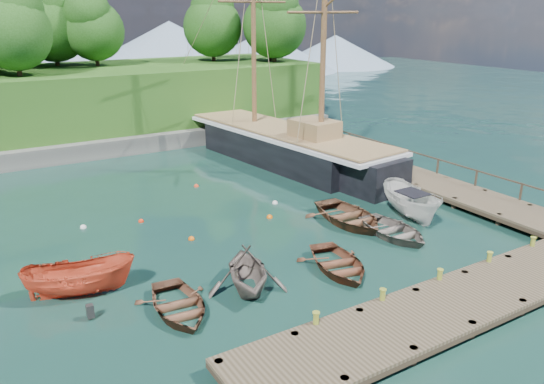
{
  "coord_description": "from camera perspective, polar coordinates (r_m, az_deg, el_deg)",
  "views": [
    {
      "loc": [
        -13.35,
        -17.58,
        10.65
      ],
      "look_at": [
        -0.24,
        3.93,
        2.0
      ],
      "focal_mm": 35.0,
      "sensor_mm": 36.0,
      "label": 1
    }
  ],
  "objects": [
    {
      "name": "mooring_buoy_1",
      "position": [
        26.39,
        -8.66,
        -5.08
      ],
      "size": [
        0.31,
        0.31,
        0.31
      ],
      "primitive_type": "sphere",
      "color": "#D85709",
      "rests_on": "ground"
    },
    {
      "name": "dock_near",
      "position": [
        21.51,
        20.32,
        -10.7
      ],
      "size": [
        20.0,
        3.2,
        1.1
      ],
      "color": "#443826",
      "rests_on": "ground"
    },
    {
      "name": "mooring_buoy_4",
      "position": [
        29.06,
        -13.9,
        -3.13
      ],
      "size": [
        0.29,
        0.29,
        0.29
      ],
      "primitive_type": "sphere",
      "color": "red",
      "rests_on": "ground"
    },
    {
      "name": "rowboat_0",
      "position": [
        20.53,
        -9.99,
        -12.62
      ],
      "size": [
        3.16,
        4.16,
        0.81
      ],
      "primitive_type": "imported",
      "rotation": [
        0.0,
        0.0,
        -0.1
      ],
      "color": "brown",
      "rests_on": "ground"
    },
    {
      "name": "schooner",
      "position": [
        38.92,
        1.45,
        4.69
      ],
      "size": [
        7.03,
        26.46,
        19.22
      ],
      "rotation": [
        0.0,
        0.0,
        0.12
      ],
      "color": "black",
      "rests_on": "ground"
    },
    {
      "name": "bollard_4",
      "position": [
        26.93,
        26.01,
        -6.4
      ],
      "size": [
        0.26,
        0.26,
        0.45
      ],
      "primitive_type": "cylinder",
      "color": "olive",
      "rests_on": "ground"
    },
    {
      "name": "mooring_buoy_7",
      "position": [
        28.3,
        6.74,
        -3.3
      ],
      "size": [
        0.33,
        0.33,
        0.33
      ],
      "primitive_type": "sphere",
      "color": "red",
      "rests_on": "ground"
    },
    {
      "name": "mooring_buoy_3",
      "position": [
        30.86,
        0.32,
        -1.24
      ],
      "size": [
        0.33,
        0.33,
        0.33
      ],
      "primitive_type": "sphere",
      "color": "silver",
      "rests_on": "ground"
    },
    {
      "name": "mooring_buoy_5",
      "position": [
        34.14,
        -8.14,
        0.58
      ],
      "size": [
        0.31,
        0.31,
        0.31
      ],
      "primitive_type": "sphere",
      "color": "#F1411D",
      "rests_on": "ground"
    },
    {
      "name": "motorboat_orange",
      "position": [
        22.62,
        -19.81,
        -10.37
      ],
      "size": [
        4.61,
        2.83,
        1.67
      ],
      "primitive_type": "imported",
      "rotation": [
        0.0,
        0.0,
        1.27
      ],
      "color": "#D44929",
      "rests_on": "ground"
    },
    {
      "name": "rowboat_2",
      "position": [
        23.35,
        7.12,
        -8.34
      ],
      "size": [
        3.76,
        4.62,
        0.84
      ],
      "primitive_type": "imported",
      "rotation": [
        0.0,
        0.0,
        -0.23
      ],
      "color": "brown",
      "rests_on": "ground"
    },
    {
      "name": "ground",
      "position": [
        24.51,
        5.3,
        -6.89
      ],
      "size": [
        160.0,
        160.0,
        0.0
      ],
      "primitive_type": "plane",
      "color": "#14332D",
      "rests_on": "ground"
    },
    {
      "name": "cabin_boat_white",
      "position": [
        29.77,
        14.65,
        -2.66
      ],
      "size": [
        3.18,
        5.31,
        1.93
      ],
      "primitive_type": "imported",
      "rotation": [
        0.0,
        0.0,
        -0.28
      ],
      "color": "silver",
      "rests_on": "ground"
    },
    {
      "name": "distant_ridge",
      "position": [
        89.56,
        -20.54,
        13.76
      ],
      "size": [
        117.0,
        40.0,
        10.0
      ],
      "color": "#728CA5",
      "rests_on": "ground"
    },
    {
      "name": "bollard_1",
      "position": [
        20.54,
        11.66,
        -12.73
      ],
      "size": [
        0.26,
        0.26,
        0.45
      ],
      "primitive_type": "cylinder",
      "color": "olive",
      "rests_on": "ground"
    },
    {
      "name": "dock_east",
      "position": [
        36.41,
        13.38,
        2.13
      ],
      "size": [
        3.2,
        24.0,
        1.1
      ],
      "color": "#443826",
      "rests_on": "ground"
    },
    {
      "name": "rowboat_1",
      "position": [
        21.75,
        -2.67,
        -10.39
      ],
      "size": [
        4.32,
        4.63,
        1.97
      ],
      "primitive_type": "imported",
      "rotation": [
        0.0,
        0.0,
        -0.35
      ],
      "color": "#675B53",
      "rests_on": "ground"
    },
    {
      "name": "rowboat_3",
      "position": [
        27.14,
        12.89,
        -4.66
      ],
      "size": [
        3.11,
        4.28,
        0.87
      ],
      "primitive_type": "imported",
      "rotation": [
        0.0,
        0.0,
        -0.02
      ],
      "color": "#6E645B",
      "rests_on": "ground"
    },
    {
      "name": "mooring_buoy_2",
      "position": [
        28.75,
        -0.26,
        -2.79
      ],
      "size": [
        0.33,
        0.33,
        0.33
      ],
      "primitive_type": "sphere",
      "color": "#E7600A",
      "rests_on": "ground"
    },
    {
      "name": "rowboat_4",
      "position": [
        28.38,
        8.23,
        -3.3
      ],
      "size": [
        3.82,
        5.11,
        1.01
      ],
      "primitive_type": "imported",
      "rotation": [
        0.0,
        0.0,
        -0.07
      ],
      "color": "brown",
      "rests_on": "ground"
    },
    {
      "name": "mooring_buoy_6",
      "position": [
        29.13,
        -19.63,
        -3.66
      ],
      "size": [
        0.33,
        0.33,
        0.33
      ],
      "primitive_type": "sphere",
      "color": "white",
      "rests_on": "ground"
    },
    {
      "name": "bollard_0",
      "position": [
        18.88,
        4.69,
        -15.45
      ],
      "size": [
        0.26,
        0.26,
        0.45
      ],
      "primitive_type": "cylinder",
      "color": "olive",
      "rests_on": "ground"
    },
    {
      "name": "mooring_buoy_0",
      "position": [
        23.29,
        -15.84,
        -9.05
      ],
      "size": [
        0.34,
        0.34,
        0.34
      ],
      "primitive_type": "sphere",
      "color": "silver",
      "rests_on": "ground"
    },
    {
      "name": "bollard_3",
      "position": [
        24.62,
        22.12,
        -8.2
      ],
      "size": [
        0.26,
        0.26,
        0.45
      ],
      "primitive_type": "cylinder",
      "color": "olive",
      "rests_on": "ground"
    },
    {
      "name": "bollard_2",
      "position": [
        22.47,
        17.4,
        -10.3
      ],
      "size": [
        0.26,
        0.26,
        0.45
      ],
      "primitive_type": "cylinder",
      "color": "olive",
      "rests_on": "ground"
    }
  ]
}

